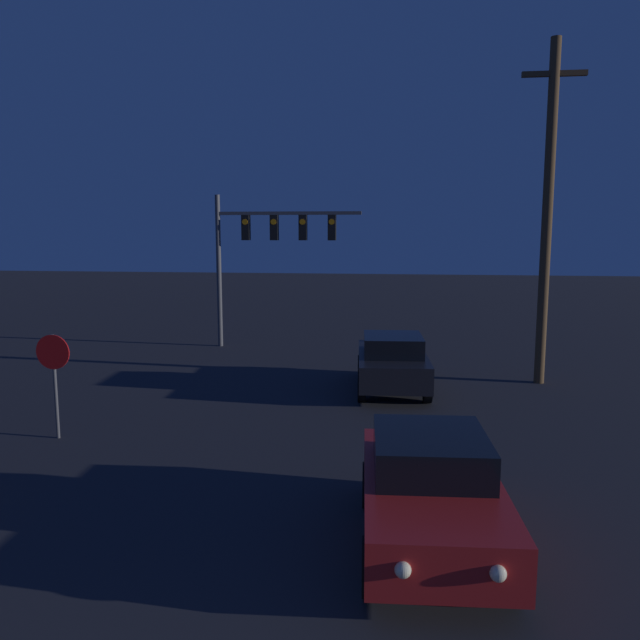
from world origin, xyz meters
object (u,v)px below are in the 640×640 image
(car_far, at_px, (392,362))
(stop_sign, at_px, (54,366))
(car_near, at_px, (430,490))
(utility_pole, at_px, (547,210))
(traffic_signal_mast, at_px, (265,240))

(car_far, height_order, stop_sign, stop_sign)
(stop_sign, bearing_deg, car_near, -25.16)
(car_far, bearing_deg, utility_pole, 15.01)
(stop_sign, bearing_deg, traffic_signal_mast, 78.71)
(car_near, relative_size, car_far, 1.00)
(utility_pole, bearing_deg, traffic_signal_mast, 153.89)
(car_far, distance_m, traffic_signal_mast, 8.04)
(car_near, height_order, traffic_signal_mast, traffic_signal_mast)
(traffic_signal_mast, bearing_deg, stop_sign, -101.29)
(stop_sign, relative_size, utility_pole, 0.23)
(traffic_signal_mast, distance_m, stop_sign, 11.01)
(stop_sign, height_order, utility_pole, utility_pole)
(traffic_signal_mast, relative_size, stop_sign, 2.54)
(traffic_signal_mast, relative_size, utility_pole, 0.60)
(stop_sign, bearing_deg, car_far, 35.27)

